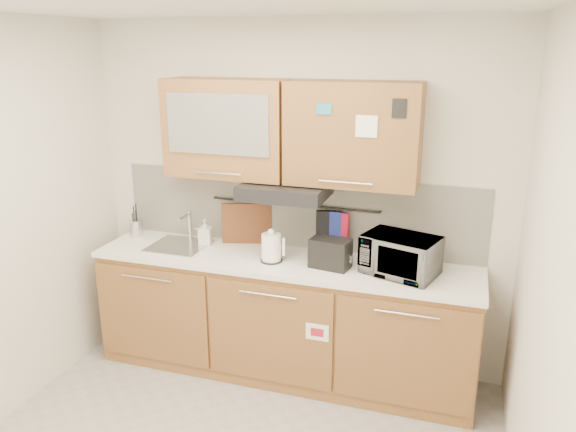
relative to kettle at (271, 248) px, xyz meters
The scene contains 18 objects.
wall_back 0.47m from the kettle, 80.45° to the left, with size 3.20×3.20×0.00m, color silver.
wall_right 2.03m from the kettle, 34.12° to the right, with size 3.00×3.00×0.00m, color silver.
base_cabinet 0.62m from the kettle, 46.23° to the left, with size 2.80×0.64×0.88m.
countertop 0.15m from the kettle, 45.17° to the left, with size 2.82×0.62×0.04m, color white.
backsplash 0.41m from the kettle, 80.13° to the left, with size 2.80×0.02×0.56m, color silver.
upper_cabinets 0.84m from the kettle, 73.54° to the left, with size 1.82×0.37×0.70m.
range_hood 0.43m from the kettle, 62.98° to the left, with size 0.60×0.46×0.10m, color black.
sink 0.80m from the kettle, behind, with size 0.42×0.40×0.26m.
utensil_rail 0.41m from the kettle, 79.00° to the left, with size 0.02×0.02×1.30m, color black.
utensil_crock 1.25m from the kettle, behind, with size 0.12×0.12×0.27m.
kettle is the anchor object (origin of this frame).
toaster 0.43m from the kettle, ahead, with size 0.29×0.20×0.21m.
microwave 0.90m from the kettle, ahead, with size 0.48×0.33×0.27m, color #999999.
soap_bottle 0.63m from the kettle, 164.02° to the left, with size 0.09×0.09×0.20m, color #999999.
cutting_board 0.44m from the kettle, 135.33° to the left, with size 0.39×0.03×0.48m, color brown.
oven_mitt 0.53m from the kettle, 36.76° to the left, with size 0.13×0.03×0.21m, color #21319A.
dark_pouch 0.46m from the kettle, 44.02° to the left, with size 0.15×0.04×0.23m, color black.
pot_holder 0.54m from the kettle, 35.83° to the left, with size 0.14×0.02×0.18m, color red.
Camera 1 is at (1.21, -2.41, 2.40)m, focal length 35.00 mm.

